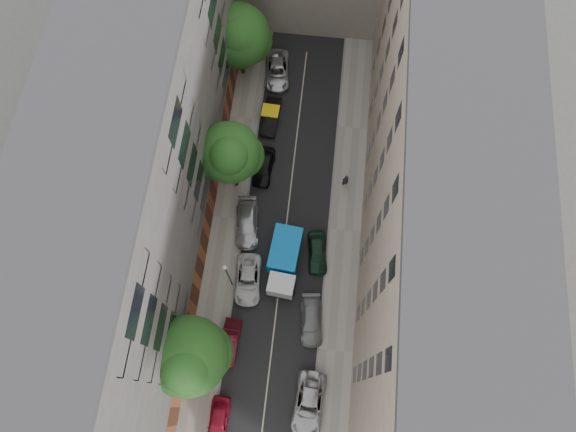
# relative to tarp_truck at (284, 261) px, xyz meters

# --- Properties ---
(ground) EXTENTS (120.00, 120.00, 0.00)m
(ground) POSITION_rel_tarp_truck_xyz_m (-0.24, 3.95, -1.56)
(ground) COLOR #4C4C49
(ground) RESTS_ON ground
(road_surface) EXTENTS (8.00, 44.00, 0.02)m
(road_surface) POSITION_rel_tarp_truck_xyz_m (-0.24, 3.95, -1.55)
(road_surface) COLOR black
(road_surface) RESTS_ON ground
(sidewalk_left) EXTENTS (3.00, 44.00, 0.15)m
(sidewalk_left) POSITION_rel_tarp_truck_xyz_m (-5.74, 3.95, -1.48)
(sidewalk_left) COLOR gray
(sidewalk_left) RESTS_ON ground
(sidewalk_right) EXTENTS (3.00, 44.00, 0.15)m
(sidewalk_right) POSITION_rel_tarp_truck_xyz_m (5.26, 3.95, -1.48)
(sidewalk_right) COLOR gray
(sidewalk_right) RESTS_ON ground
(building_left) EXTENTS (8.00, 44.00, 20.00)m
(building_left) POSITION_rel_tarp_truck_xyz_m (-11.24, 3.95, 8.44)
(building_left) COLOR #4C4947
(building_left) RESTS_ON ground
(building_right) EXTENTS (8.00, 44.00, 20.00)m
(building_right) POSITION_rel_tarp_truck_xyz_m (10.76, 3.95, 8.44)
(building_right) COLOR tan
(building_right) RESTS_ON ground
(tarp_truck) EXTENTS (2.91, 6.31, 2.83)m
(tarp_truck) POSITION_rel_tarp_truck_xyz_m (0.00, 0.00, 0.00)
(tarp_truck) COLOR black
(tarp_truck) RESTS_ON ground
(car_left_0) EXTENTS (1.64, 4.04, 1.37)m
(car_left_0) POSITION_rel_tarp_truck_xyz_m (-3.84, -13.82, -0.87)
(car_left_0) COLOR maroon
(car_left_0) RESTS_ON ground
(car_left_1) EXTENTS (1.60, 4.16, 1.35)m
(car_left_1) POSITION_rel_tarp_truck_xyz_m (-3.84, -7.45, -0.88)
(car_left_1) COLOR #4D0F1A
(car_left_1) RESTS_ON ground
(car_left_2) EXTENTS (2.56, 4.97, 1.34)m
(car_left_2) POSITION_rel_tarp_truck_xyz_m (-3.04, -1.85, -0.89)
(car_left_2) COLOR silver
(car_left_2) RESTS_ON ground
(car_left_3) EXTENTS (2.63, 5.25, 1.46)m
(car_left_3) POSITION_rel_tarp_truck_xyz_m (-3.84, 3.38, -0.83)
(car_left_3) COLOR #B9B8BD
(car_left_3) RESTS_ON ground
(car_left_4) EXTENTS (2.00, 4.37, 1.46)m
(car_left_4) POSITION_rel_tarp_truck_xyz_m (-3.04, 9.35, -0.83)
(car_left_4) COLOR black
(car_left_4) RESTS_ON ground
(car_left_5) EXTENTS (1.76, 4.47, 1.45)m
(car_left_5) POSITION_rel_tarp_truck_xyz_m (-3.04, 14.95, -0.83)
(car_left_5) COLOR black
(car_left_5) RESTS_ON ground
(car_left_6) EXTENTS (2.94, 5.40, 1.44)m
(car_left_6) POSITION_rel_tarp_truck_xyz_m (-3.04, 20.55, -0.84)
(car_left_6) COLOR #B3B3B8
(car_left_6) RESTS_ON ground
(car_right_0) EXTENTS (2.71, 5.39, 1.46)m
(car_right_0) POSITION_rel_tarp_truck_xyz_m (3.36, -11.64, -0.82)
(car_right_0) COLOR #BABABF
(car_right_0) RESTS_ON ground
(car_right_1) EXTENTS (2.38, 4.76, 1.33)m
(car_right_1) POSITION_rel_tarp_truck_xyz_m (2.94, -4.85, -0.89)
(car_right_1) COLOR slate
(car_right_1) RESTS_ON ground
(car_right_2) EXTENTS (2.24, 4.39, 1.43)m
(car_right_2) POSITION_rel_tarp_truck_xyz_m (2.88, 1.35, -0.84)
(car_right_2) COLOR black
(car_right_2) RESTS_ON ground
(tree_near) EXTENTS (6.16, 6.01, 9.79)m
(tree_near) POSITION_rel_tarp_truck_xyz_m (-5.88, -9.47, 5.05)
(tree_near) COLOR #382619
(tree_near) RESTS_ON sidewalk_left
(tree_mid) EXTENTS (5.58, 5.35, 9.53)m
(tree_mid) POSITION_rel_tarp_truck_xyz_m (-5.37, 7.39, 5.01)
(tree_mid) COLOR #382619
(tree_mid) RESTS_ON sidewalk_left
(tree_far) EXTENTS (6.28, 6.15, 8.81)m
(tree_far) POSITION_rel_tarp_truck_xyz_m (-6.54, 20.20, 4.17)
(tree_far) COLOR #382619
(tree_far) RESTS_ON sidewalk_left
(lamp_post) EXTENTS (0.36, 0.36, 6.26)m
(lamp_post) POSITION_rel_tarp_truck_xyz_m (-4.44, -2.33, 2.47)
(lamp_post) COLOR #1A5B30
(lamp_post) RESTS_ON sidewalk_left
(pedestrian) EXTENTS (0.79, 0.66, 1.84)m
(pedestrian) POSITION_rel_tarp_truck_xyz_m (4.89, 8.61, -0.49)
(pedestrian) COLOR black
(pedestrian) RESTS_ON sidewalk_right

